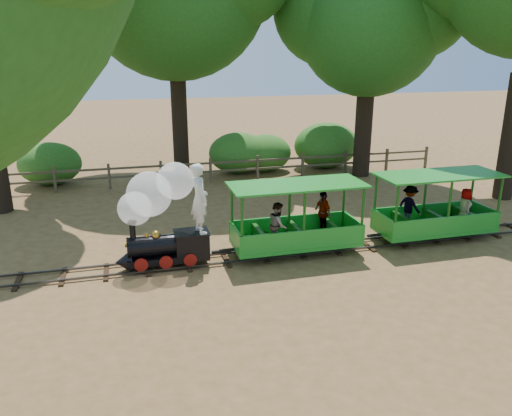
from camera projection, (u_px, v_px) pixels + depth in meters
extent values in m
plane|color=olive|center=(299.00, 253.00, 13.45)|extent=(90.00, 90.00, 0.00)
cube|color=#3F3D3A|center=(303.00, 254.00, 13.15)|extent=(22.00, 0.05, 0.05)
cube|color=#3F3D3A|center=(295.00, 246.00, 13.70)|extent=(22.00, 0.05, 0.05)
cube|color=#382314|center=(299.00, 252.00, 13.44)|extent=(0.12, 1.00, 0.05)
cube|color=#382314|center=(106.00, 272.00, 12.22)|extent=(0.12, 1.00, 0.05)
cube|color=#382314|center=(459.00, 235.00, 14.66)|extent=(0.12, 1.00, 0.05)
cube|color=black|center=(169.00, 257.00, 12.52)|extent=(2.02, 0.64, 0.16)
cylinder|color=black|center=(155.00, 246.00, 12.34)|extent=(1.28, 0.51, 0.51)
cylinder|color=black|center=(133.00, 230.00, 12.08)|extent=(0.15, 0.15, 0.40)
sphere|color=#BF8C2E|center=(156.00, 235.00, 12.27)|extent=(0.24, 0.24, 0.24)
cylinder|color=#BF8C2E|center=(146.00, 235.00, 12.21)|extent=(0.09, 0.09, 0.09)
cube|color=black|center=(192.00, 242.00, 12.57)|extent=(0.82, 0.64, 0.50)
cube|color=black|center=(191.00, 232.00, 12.48)|extent=(0.87, 0.70, 0.04)
cone|color=black|center=(124.00, 262.00, 12.26)|extent=(0.41, 0.59, 0.59)
cylinder|color=#BF8C2E|center=(127.00, 245.00, 12.15)|extent=(0.09, 0.13, 0.13)
cylinder|color=maroon|center=(141.00, 265.00, 12.05)|extent=(0.33, 0.05, 0.33)
cylinder|color=maroon|center=(140.00, 255.00, 12.66)|extent=(0.33, 0.05, 0.33)
cylinder|color=maroon|center=(166.00, 262.00, 12.20)|extent=(0.33, 0.05, 0.33)
cylinder|color=maroon|center=(164.00, 252.00, 12.80)|extent=(0.33, 0.05, 0.33)
cylinder|color=maroon|center=(190.00, 260.00, 12.34)|extent=(0.33, 0.05, 0.33)
cylinder|color=maroon|center=(187.00, 250.00, 12.95)|extent=(0.33, 0.05, 0.33)
sphere|color=white|center=(135.00, 209.00, 11.99)|extent=(0.82, 0.82, 0.82)
sphere|color=white|center=(149.00, 194.00, 12.03)|extent=(1.10, 1.10, 1.10)
sphere|color=white|center=(175.00, 181.00, 12.14)|extent=(0.92, 0.92, 0.92)
imported|color=white|center=(199.00, 198.00, 12.17)|extent=(0.56, 0.72, 1.75)
cube|color=green|center=(296.00, 242.00, 13.33)|extent=(3.37, 1.29, 0.10)
cube|color=#175713|center=(296.00, 246.00, 13.37)|extent=(3.04, 0.50, 0.14)
cube|color=green|center=(304.00, 240.00, 12.68)|extent=(3.37, 0.06, 0.50)
cube|color=green|center=(289.00, 224.00, 13.80)|extent=(3.37, 0.06, 0.50)
cube|color=green|center=(297.00, 185.00, 12.85)|extent=(3.52, 1.44, 0.05)
cylinder|color=#175713|center=(242.00, 227.00, 12.16)|extent=(0.07, 0.07, 1.59)
cylinder|color=#175713|center=(232.00, 212.00, 13.24)|extent=(0.07, 0.07, 1.59)
cylinder|color=#175713|center=(362.00, 216.00, 12.94)|extent=(0.07, 0.07, 1.59)
cylinder|color=#175713|center=(344.00, 203.00, 14.02)|extent=(0.07, 0.07, 1.59)
cube|color=#175713|center=(259.00, 237.00, 13.01)|extent=(0.12, 1.09, 0.40)
cube|color=#175713|center=(296.00, 233.00, 13.26)|extent=(0.12, 1.09, 0.40)
cube|color=#175713|center=(331.00, 230.00, 13.50)|extent=(0.12, 1.09, 0.40)
cylinder|color=black|center=(260.00, 254.00, 12.78)|extent=(0.28, 0.06, 0.28)
cylinder|color=black|center=(254.00, 244.00, 13.40)|extent=(0.28, 0.06, 0.28)
cylinder|color=black|center=(338.00, 246.00, 13.31)|extent=(0.28, 0.06, 0.28)
cylinder|color=black|center=(328.00, 237.00, 13.93)|extent=(0.28, 0.06, 0.28)
imported|color=gray|center=(278.00, 225.00, 12.68)|extent=(0.59, 0.68, 1.20)
imported|color=gray|center=(323.00, 213.00, 13.64)|extent=(0.43, 0.76, 1.21)
cube|color=green|center=(433.00, 228.00, 14.35)|extent=(3.37, 1.29, 0.10)
cube|color=#175713|center=(433.00, 232.00, 14.39)|extent=(3.04, 0.50, 0.14)
cube|color=green|center=(447.00, 225.00, 13.71)|extent=(3.37, 0.06, 0.50)
cube|color=green|center=(423.00, 212.00, 14.82)|extent=(3.37, 0.06, 0.50)
cube|color=green|center=(440.00, 175.00, 13.87)|extent=(3.52, 1.44, 0.05)
cylinder|color=#175713|center=(396.00, 213.00, 13.18)|extent=(0.07, 0.07, 1.59)
cylinder|color=#175713|center=(375.00, 200.00, 14.26)|extent=(0.07, 0.07, 1.59)
cylinder|color=#175713|center=(499.00, 204.00, 13.97)|extent=(0.07, 0.07, 1.59)
cylinder|color=#175713|center=(472.00, 192.00, 15.04)|extent=(0.07, 0.07, 1.59)
cube|color=#175713|center=(403.00, 223.00, 14.03)|extent=(0.12, 1.09, 0.40)
cube|color=#175713|center=(434.00, 220.00, 14.28)|extent=(0.12, 1.09, 0.40)
cube|color=#175713|center=(465.00, 217.00, 14.53)|extent=(0.12, 1.09, 0.40)
cylinder|color=black|center=(406.00, 238.00, 13.80)|extent=(0.28, 0.06, 0.28)
cylinder|color=black|center=(394.00, 230.00, 14.43)|extent=(0.28, 0.06, 0.28)
cylinder|color=black|center=(473.00, 231.00, 14.33)|extent=(0.28, 0.06, 0.28)
cylinder|color=black|center=(458.00, 224.00, 14.95)|extent=(0.28, 0.06, 0.28)
imported|color=gray|center=(410.00, 206.00, 14.29)|extent=(0.66, 0.87, 1.19)
imported|color=gray|center=(465.00, 208.00, 14.19)|extent=(0.49, 0.63, 1.13)
cylinder|color=#2D2116|center=(180.00, 127.00, 21.07)|extent=(0.66, 0.66, 4.19)
cylinder|color=#2D2116|center=(176.00, 45.00, 20.06)|extent=(0.50, 0.50, 2.40)
cylinder|color=#2D2116|center=(363.00, 136.00, 21.18)|extent=(0.72, 0.72, 3.42)
cylinder|color=#2D2116|center=(367.00, 71.00, 20.36)|extent=(0.54, 0.54, 1.96)
sphere|color=#1F5A1C|center=(370.00, 22.00, 19.79)|extent=(5.83, 5.83, 5.83)
sphere|color=#1F5A1C|center=(417.00, 1.00, 19.12)|extent=(4.37, 4.37, 4.37)
sphere|color=#1F5A1C|center=(330.00, 8.00, 20.23)|extent=(4.66, 4.66, 4.66)
cylinder|color=#2D2116|center=(511.00, 138.00, 17.73)|extent=(0.68, 0.68, 4.47)
cube|color=brown|center=(55.00, 180.00, 18.95)|extent=(0.10, 0.10, 1.00)
cube|color=brown|center=(109.00, 176.00, 19.44)|extent=(0.10, 0.10, 1.00)
cube|color=brown|center=(161.00, 173.00, 19.93)|extent=(0.10, 0.10, 1.00)
cube|color=brown|center=(211.00, 170.00, 20.42)|extent=(0.10, 0.10, 1.00)
cube|color=brown|center=(258.00, 167.00, 20.91)|extent=(0.10, 0.10, 1.00)
cube|color=brown|center=(303.00, 165.00, 21.40)|extent=(0.10, 0.10, 1.00)
cube|color=brown|center=(346.00, 162.00, 21.88)|extent=(0.10, 0.10, 1.00)
cube|color=brown|center=(387.00, 160.00, 22.37)|extent=(0.10, 0.10, 1.00)
cube|color=brown|center=(426.00, 157.00, 22.86)|extent=(0.10, 0.10, 1.00)
cube|color=brown|center=(234.00, 162.00, 20.57)|extent=(18.00, 0.06, 0.08)
cube|color=brown|center=(234.00, 170.00, 20.68)|extent=(18.00, 0.06, 0.08)
ellipsoid|color=#2D6B1E|center=(50.00, 164.00, 19.97)|extent=(2.47, 1.90, 1.71)
ellipsoid|color=#2D6B1E|center=(238.00, 153.00, 21.85)|extent=(2.59, 1.99, 1.79)
ellipsoid|color=#2D6B1E|center=(265.00, 153.00, 22.17)|extent=(2.38, 1.83, 1.65)
ellipsoid|color=#2D6B1E|center=(326.00, 145.00, 22.82)|extent=(2.98, 2.29, 2.06)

